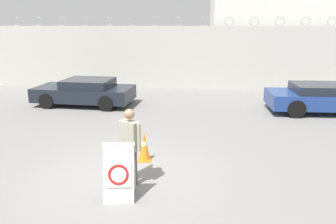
{
  "coord_description": "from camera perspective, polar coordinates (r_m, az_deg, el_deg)",
  "views": [
    {
      "loc": [
        1.62,
        -6.93,
        3.49
      ],
      "look_at": [
        0.87,
        1.61,
        1.17
      ],
      "focal_mm": 35.0,
      "sensor_mm": 36.0,
      "label": 1
    }
  ],
  "objects": [
    {
      "name": "traffic_cone_near",
      "position": [
        8.61,
        -4.16,
        -5.9
      ],
      "size": [
        0.35,
        0.35,
        0.81
      ],
      "color": "orange",
      "rests_on": "ground_plane"
    },
    {
      "name": "perimeter_wall",
      "position": [
        18.24,
        -0.07,
        9.51
      ],
      "size": [
        36.0,
        0.3,
        3.82
      ],
      "color": "beige",
      "rests_on": "ground_plane"
    },
    {
      "name": "building_block",
      "position": [
        22.54,
        17.53,
        14.29
      ],
      "size": [
        7.52,
        6.24,
        6.82
      ],
      "color": "silver",
      "rests_on": "ground_plane"
    },
    {
      "name": "barricade_sign",
      "position": [
        6.81,
        -8.48,
        -10.17
      ],
      "size": [
        0.68,
        0.7,
        1.2
      ],
      "rotation": [
        0.0,
        0.0,
        0.12
      ],
      "color": "white",
      "rests_on": "ground_plane"
    },
    {
      "name": "parked_car_front_coupe",
      "position": [
        14.87,
        -14.23,
        3.47
      ],
      "size": [
        4.35,
        2.24,
        1.15
      ],
      "rotation": [
        0.0,
        0.0,
        3.07
      ],
      "color": "black",
      "rests_on": "ground_plane"
    },
    {
      "name": "security_guard",
      "position": [
        7.21,
        -6.57,
        -5.43
      ],
      "size": [
        0.57,
        0.61,
        1.74
      ],
      "rotation": [
        0.0,
        0.0,
        2.56
      ],
      "color": "#514C42",
      "rests_on": "ground_plane"
    },
    {
      "name": "parked_car_far_side",
      "position": [
        14.58,
        25.69,
        2.25
      ],
      "size": [
        4.56,
        2.01,
        1.16
      ],
      "rotation": [
        0.0,
        0.0,
        0.01
      ],
      "color": "black",
      "rests_on": "ground_plane"
    },
    {
      "name": "ground_plane",
      "position": [
        7.93,
        -7.43,
        -11.09
      ],
      "size": [
        90.0,
        90.0,
        0.0
      ],
      "primitive_type": "plane",
      "color": "gray"
    }
  ]
}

